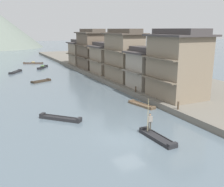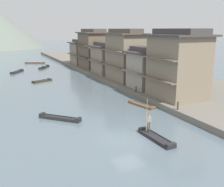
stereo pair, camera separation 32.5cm
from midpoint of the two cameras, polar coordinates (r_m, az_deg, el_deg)
ground_plane at (r=23.39m, az=3.90°, el=-9.61°), size 400.00×400.00×0.00m
riverbank_right at (r=56.37m, az=3.82°, el=4.82°), size 18.00×110.00×0.72m
boat_foreground_poled at (r=23.13m, az=10.12°, el=-9.68°), size 1.17×4.32×0.45m
boatman_person at (r=23.48m, az=8.52°, el=-5.81°), size 0.57×0.25×3.04m
boat_moored_nearest at (r=32.56m, az=6.84°, el=-2.56°), size 1.76×4.24×0.36m
boat_moored_second at (r=28.06m, az=-11.14°, el=-5.39°), size 3.91×3.97×0.49m
boat_moored_third at (r=75.83m, az=-16.60°, el=6.53°), size 5.29×2.99×0.62m
boat_moored_far at (r=66.43m, az=-14.68°, el=5.71°), size 3.51×5.00×0.77m
boat_midriver_drifting at (r=48.98m, az=-15.05°, el=2.68°), size 3.85×2.53×0.36m
boat_midriver_upstream at (r=61.00m, az=-20.15°, el=4.51°), size 3.26×4.29×0.47m
house_waterfront_nearest at (r=34.02m, az=14.67°, el=6.23°), size 6.60×7.42×8.74m
house_waterfront_second at (r=39.05m, az=7.64°, el=5.63°), size 5.23×5.68×6.14m
house_waterfront_tall at (r=44.73m, az=3.00°, el=8.44°), size 5.31×8.08×8.74m
house_waterfront_narrow at (r=52.16m, az=-1.26°, el=7.83°), size 5.31×7.07×6.14m
house_waterfront_far at (r=59.35m, az=-3.99°, el=9.81°), size 6.13×8.25×8.74m
house_waterfront_end at (r=66.82m, az=-6.62°, el=9.11°), size 5.72×6.70×6.14m
mooring_post_dock_near at (r=29.39m, az=14.68°, el=-2.63°), size 0.20×0.20×0.91m
mooring_post_dock_mid at (r=36.63m, az=5.58°, el=0.95°), size 0.20×0.20×0.79m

